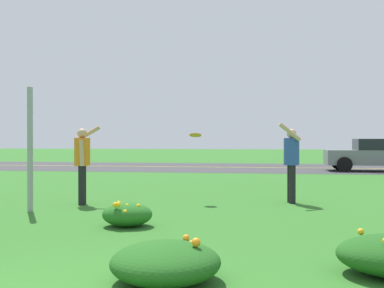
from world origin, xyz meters
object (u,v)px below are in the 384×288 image
at_px(sign_post_near_path, 30,149).
at_px(person_catcher_blue_shirt, 291,158).
at_px(frisbee_orange, 195,135).
at_px(car_gray_center_left, 378,155).
at_px(person_thrower_orange_shirt, 82,159).

bearing_deg(sign_post_near_path, person_catcher_blue_shirt, 22.17).
bearing_deg(frisbee_orange, car_gray_center_left, 61.30).
distance_m(person_thrower_orange_shirt, car_gray_center_left, 15.44).
relative_size(sign_post_near_path, person_thrower_orange_shirt, 1.41).
relative_size(sign_post_near_path, car_gray_center_left, 0.54).
height_order(person_thrower_orange_shirt, car_gray_center_left, person_thrower_orange_shirt).
xyz_separation_m(sign_post_near_path, frisbee_orange, (2.96, 1.96, 0.29)).
height_order(person_catcher_blue_shirt, car_gray_center_left, person_catcher_blue_shirt).
bearing_deg(car_gray_center_left, frisbee_orange, -118.70).
relative_size(sign_post_near_path, person_catcher_blue_shirt, 1.36).
distance_m(sign_post_near_path, car_gray_center_left, 16.72).
relative_size(sign_post_near_path, frisbee_orange, 8.89).
bearing_deg(person_thrower_orange_shirt, person_catcher_blue_shirt, 12.07).
relative_size(person_catcher_blue_shirt, car_gray_center_left, 0.40).
bearing_deg(car_gray_center_left, sign_post_near_path, -124.39).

